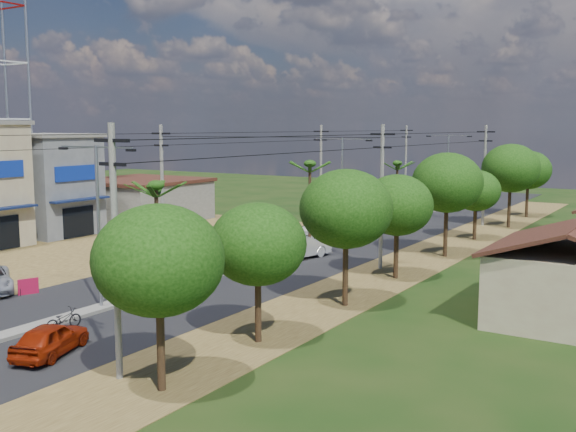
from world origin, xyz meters
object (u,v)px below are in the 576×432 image
(car_silver_mid, at_px, (298,247))
(car_white_far, at_px, (320,227))
(roadside_sign, at_px, (28,287))
(car_red_near, at_px, (50,340))
(moto_rider_east, at_px, (63,320))
(car_parked_dark, at_px, (133,247))

(car_silver_mid, height_order, car_white_far, car_silver_mid)
(car_silver_mid, xyz_separation_m, roadside_sign, (-7.00, -15.96, -0.37))
(car_red_near, bearing_deg, moto_rider_east, -67.22)
(moto_rider_east, xyz_separation_m, roadside_sign, (-6.70, 3.21, -0.02))
(car_silver_mid, bearing_deg, car_parked_dark, 41.40)
(moto_rider_east, distance_m, roadside_sign, 7.43)
(moto_rider_east, relative_size, roadside_sign, 1.73)
(car_parked_dark, bearing_deg, car_red_near, -160.36)
(car_red_near, relative_size, roadside_sign, 3.72)
(car_silver_mid, height_order, roadside_sign, car_silver_mid)
(car_white_far, relative_size, car_parked_dark, 1.29)
(car_silver_mid, distance_m, car_parked_dark, 11.28)
(car_red_near, relative_size, moto_rider_east, 2.15)
(car_white_far, bearing_deg, car_parked_dark, -118.58)
(roadside_sign, bearing_deg, car_parked_dark, 126.72)
(car_red_near, distance_m, moto_rider_east, 3.31)
(car_silver_mid, bearing_deg, moto_rider_east, 101.96)
(car_red_near, xyz_separation_m, car_parked_dark, (-11.83, 16.21, 0.02))
(car_silver_mid, xyz_separation_m, moto_rider_east, (-0.30, -19.16, -0.35))
(car_silver_mid, relative_size, moto_rider_east, 2.78)
(moto_rider_east, bearing_deg, car_silver_mid, -86.65)
(car_white_far, relative_size, roadside_sign, 4.96)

